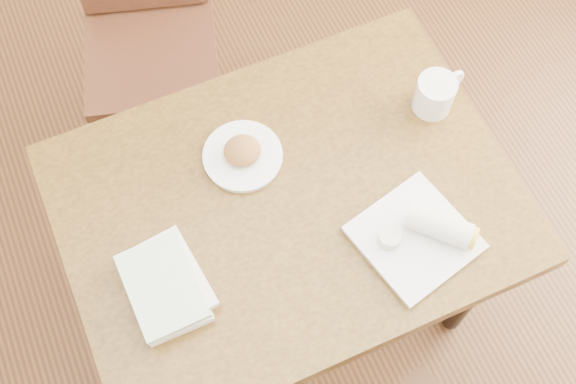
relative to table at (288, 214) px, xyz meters
name	(u,v)px	position (x,y,z in m)	size (l,w,h in m)	color
ground	(288,292)	(0.00, 0.00, -0.67)	(4.00, 5.00, 0.01)	#472814
table	(288,214)	(0.00, 0.00, 0.00)	(1.12, 0.83, 0.75)	brown
chair_far	(146,21)	(-0.12, 0.84, -0.11)	(0.52, 0.52, 0.95)	#3F1C12
plate_scone	(243,154)	(-0.06, 0.16, 0.11)	(0.20, 0.20, 0.07)	white
coffee_mug	(436,93)	(0.46, 0.10, 0.14)	(0.15, 0.10, 0.10)	white
plate_burrito	(423,234)	(0.25, -0.22, 0.11)	(0.30, 0.30, 0.08)	white
book_stack	(166,285)	(-0.35, -0.10, 0.12)	(0.19, 0.25, 0.06)	white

